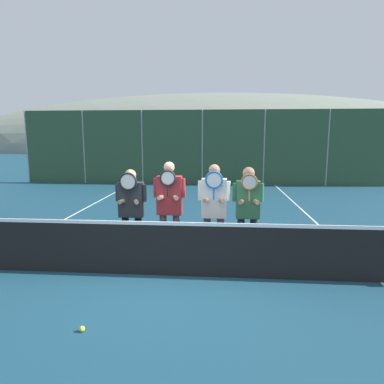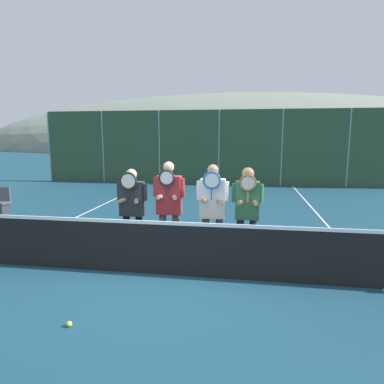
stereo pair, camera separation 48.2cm
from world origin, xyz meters
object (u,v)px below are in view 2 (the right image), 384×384
car_left_of_center (218,161)px  player_leftmost (132,205)px  player_center_right (213,207)px  car_far_left (132,161)px  player_center_left (169,204)px  car_center (310,164)px  tennis_ball_on_court (69,324)px  player_rightmost (247,208)px

car_left_of_center → player_leftmost: bearing=-92.5°
player_center_right → car_far_left: size_ratio=0.44×
player_center_left → player_center_right: size_ratio=1.02×
car_center → tennis_ball_on_court: (-5.22, -14.53, -0.86)m
player_center_left → car_far_left: bearing=112.1°
player_center_right → car_left_of_center: size_ratio=0.42×
tennis_ball_on_court → player_leftmost: bearing=90.6°
player_center_left → car_center: (4.53, 12.14, -0.18)m
player_center_left → car_left_of_center: 12.37m
player_center_left → car_left_of_center: size_ratio=0.43×
player_leftmost → tennis_ball_on_court: player_leftmost is taller
player_leftmost → player_center_right: size_ratio=0.94×
player_leftmost → player_rightmost: bearing=-1.4°
player_leftmost → player_center_left: size_ratio=0.92×
player_center_right → car_far_left: bearing=115.2°
car_far_left → car_left_of_center: 4.67m
player_leftmost → player_center_right: bearing=-5.9°
player_center_right → car_left_of_center: car_left_of_center is taller
player_center_right → player_rightmost: size_ratio=1.03×
player_center_right → car_left_of_center: 12.51m
player_leftmost → car_center: (5.24, 12.08, -0.11)m
car_left_of_center → player_center_left: bearing=-89.1°
player_center_right → player_rightmost: bearing=10.0°
player_rightmost → player_center_left: bearing=-179.9°
car_far_left → tennis_ball_on_court: (4.13, -14.25, -0.92)m
player_rightmost → car_center: (3.13, 12.14, -0.14)m
player_leftmost → car_center: bearing=66.5°
player_center_right → tennis_ball_on_court: 2.92m
player_leftmost → car_left_of_center: 12.33m
player_rightmost → car_left_of_center: (-1.58, 12.37, -0.10)m
car_left_of_center → car_center: size_ratio=1.01×
car_center → player_center_left: bearing=-110.4°
player_leftmost → car_left_of_center: size_ratio=0.40×
player_leftmost → player_center_right: player_center_right is taller
player_leftmost → car_left_of_center: car_left_of_center is taller
player_center_left → car_far_left: car_far_left is taller
player_center_left → player_rightmost: bearing=0.1°
car_center → player_leftmost: bearing=-113.5°
car_center → car_far_left: bearing=-178.2°
car_far_left → car_left_of_center: size_ratio=0.95×
player_center_left → player_center_right: player_center_left is taller
player_rightmost → car_far_left: car_far_left is taller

